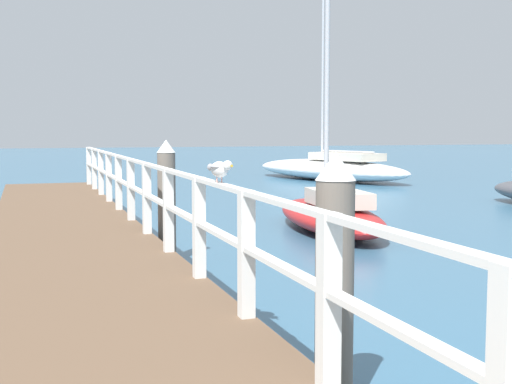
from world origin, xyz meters
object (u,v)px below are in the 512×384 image
object	(u,v)px
dock_piling_near	(334,284)
dock_piling_far	(167,200)
boat_3	(330,213)
boat_1	(330,168)
seagull_foreground	(220,168)

from	to	relation	value
dock_piling_near	dock_piling_far	bearing A→B (deg)	90.00
dock_piling_near	dock_piling_far	world-z (taller)	same
dock_piling_far	boat_3	bearing A→B (deg)	29.52
boat_1	dock_piling_near	bearing A→B (deg)	-132.91
boat_1	boat_3	size ratio (longest dim) A/B	1.72
seagull_foreground	boat_3	bearing A→B (deg)	-130.97
dock_piling_near	boat_1	size ratio (longest dim) A/B	0.17
dock_piling_far	boat_3	world-z (taller)	boat_3
boat_1	boat_3	xyz separation A→B (m)	(-5.96, -12.93, -0.12)
dock_piling_near	seagull_foreground	xyz separation A→B (m)	(-0.38, 1.69, 0.75)
dock_piling_near	boat_3	bearing A→B (deg)	65.39
boat_1	seagull_foreground	bearing A→B (deg)	-135.64
dock_piling_near	boat_3	distance (m)	9.15
dock_piling_far	boat_3	distance (m)	4.41
dock_piling_far	boat_1	size ratio (longest dim) A/B	0.17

